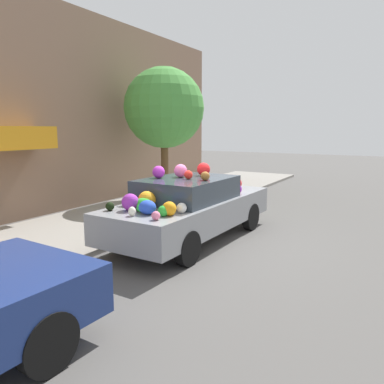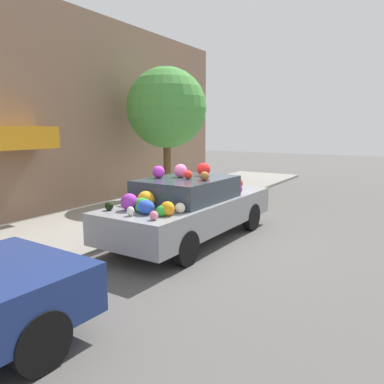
# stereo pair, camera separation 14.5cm
# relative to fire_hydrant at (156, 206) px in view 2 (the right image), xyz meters

# --- Properties ---
(ground_plane) EXTENTS (60.00, 60.00, 0.00)m
(ground_plane) POSITION_rel_fire_hydrant_xyz_m (-0.67, -1.55, -0.45)
(ground_plane) COLOR #565451
(sidewalk_curb) EXTENTS (24.00, 3.20, 0.11)m
(sidewalk_curb) POSITION_rel_fire_hydrant_xyz_m (-0.67, 1.15, -0.40)
(sidewalk_curb) COLOR gray
(sidewalk_curb) RESTS_ON ground
(building_facade) EXTENTS (18.00, 1.20, 5.91)m
(building_facade) POSITION_rel_fire_hydrant_xyz_m (-0.82, 3.37, 2.46)
(building_facade) COLOR #846651
(building_facade) RESTS_ON ground
(street_tree) EXTENTS (2.57, 2.57, 4.23)m
(street_tree) POSITION_rel_fire_hydrant_xyz_m (2.64, 1.49, 2.59)
(street_tree) COLOR brown
(street_tree) RESTS_ON sidewalk_curb
(fire_hydrant) EXTENTS (0.20, 0.20, 0.70)m
(fire_hydrant) POSITION_rel_fire_hydrant_xyz_m (0.00, 0.00, 0.00)
(fire_hydrant) COLOR gold
(fire_hydrant) RESTS_ON sidewalk_curb
(art_car) EXTENTS (4.57, 1.82, 1.66)m
(art_car) POSITION_rel_fire_hydrant_xyz_m (-0.72, -1.48, 0.29)
(art_car) COLOR gray
(art_car) RESTS_ON ground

